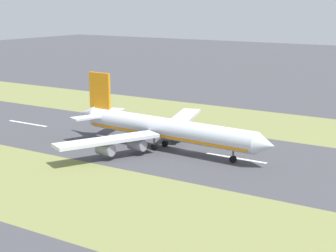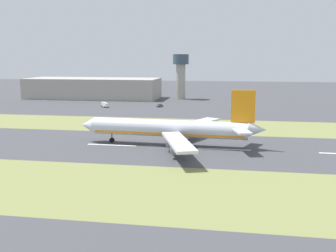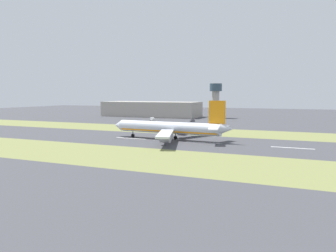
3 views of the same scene
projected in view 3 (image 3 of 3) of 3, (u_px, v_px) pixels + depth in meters
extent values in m
plane|color=#424247|center=(157.00, 140.00, 167.10)|extent=(800.00, 800.00, 0.00)
cube|color=olive|center=(109.00, 155.00, 125.86)|extent=(40.00, 600.00, 0.01)
cube|color=olive|center=(187.00, 131.00, 208.35)|extent=(40.00, 600.00, 0.01)
cube|color=silver|center=(292.00, 148.00, 142.05)|extent=(1.20, 18.00, 0.01)
cube|color=silver|center=(204.00, 143.00, 157.57)|extent=(1.20, 18.00, 0.01)
cube|color=silver|center=(131.00, 138.00, 173.08)|extent=(1.20, 18.00, 0.01)
cylinder|color=silver|center=(168.00, 128.00, 167.43)|extent=(9.29, 56.26, 6.00)
cone|color=silver|center=(119.00, 125.00, 180.89)|extent=(6.16, 5.34, 5.88)
cone|color=silver|center=(227.00, 129.00, 153.67)|extent=(5.44, 6.29, 5.10)
cube|color=orange|center=(168.00, 131.00, 167.59)|extent=(8.86, 54.00, 0.70)
cube|color=silver|center=(165.00, 134.00, 148.72)|extent=(29.40, 14.95, 0.90)
cube|color=silver|center=(194.00, 127.00, 179.94)|extent=(28.77, 17.85, 0.90)
cylinder|color=#93939E|center=(167.00, 137.00, 157.96)|extent=(3.48, 4.98, 3.20)
cylinder|color=#93939E|center=(165.00, 139.00, 148.39)|extent=(3.48, 4.98, 3.20)
cylinder|color=#93939E|center=(182.00, 133.00, 174.02)|extent=(3.48, 4.98, 3.20)
cylinder|color=#93939E|center=(195.00, 131.00, 180.50)|extent=(3.48, 4.98, 3.20)
cube|color=orange|center=(217.00, 112.00, 155.13)|extent=(1.27, 8.03, 11.00)
cube|color=silver|center=(213.00, 129.00, 150.95)|extent=(10.79, 6.78, 0.60)
cube|color=silver|center=(220.00, 127.00, 160.77)|extent=(10.92, 7.74, 0.60)
cylinder|color=#59595E|center=(133.00, 133.00, 177.18)|extent=(0.50, 0.50, 3.20)
cylinder|color=black|center=(133.00, 135.00, 177.33)|extent=(1.00, 1.85, 1.80)
cylinder|color=#59595E|center=(171.00, 136.00, 164.15)|extent=(0.50, 0.50, 3.20)
cylinder|color=black|center=(171.00, 139.00, 164.30)|extent=(1.00, 1.85, 1.80)
cylinder|color=#59595E|center=(175.00, 134.00, 168.78)|extent=(0.50, 0.50, 3.20)
cylinder|color=black|center=(175.00, 138.00, 168.94)|extent=(1.00, 1.85, 1.80)
cube|color=#A39E93|center=(151.00, 109.00, 341.75)|extent=(36.00, 100.92, 15.34)
cylinder|color=#A39E93|center=(216.00, 105.00, 319.82)|extent=(7.00, 7.00, 26.12)
cylinder|color=#334756|center=(216.00, 87.00, 318.19)|extent=(12.00, 12.00, 7.37)
cube|color=white|center=(153.00, 119.00, 281.27)|extent=(2.97, 2.97, 2.00)
cube|color=silver|center=(152.00, 119.00, 284.01)|extent=(4.38, 4.38, 2.60)
cylinder|color=black|center=(154.00, 121.00, 281.78)|extent=(0.95, 0.95, 1.00)
cylinder|color=black|center=(152.00, 121.00, 280.96)|extent=(0.95, 0.95, 1.00)
cylinder|color=black|center=(153.00, 120.00, 285.65)|extent=(0.95, 0.95, 1.00)
cylinder|color=black|center=(150.00, 120.00, 284.83)|extent=(0.95, 0.95, 1.00)
cube|color=#4C4C51|center=(192.00, 121.00, 276.23)|extent=(4.69, 3.85, 0.90)
cube|color=#4C4C51|center=(193.00, 120.00, 276.27)|extent=(2.86, 2.58, 0.80)
cylinder|color=black|center=(192.00, 122.00, 274.72)|extent=(0.69, 0.55, 0.66)
cylinder|color=black|center=(190.00, 121.00, 276.19)|extent=(0.69, 0.55, 0.66)
cylinder|color=black|center=(194.00, 121.00, 276.37)|extent=(0.69, 0.55, 0.66)
cylinder|color=black|center=(193.00, 121.00, 277.83)|extent=(0.69, 0.55, 0.66)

